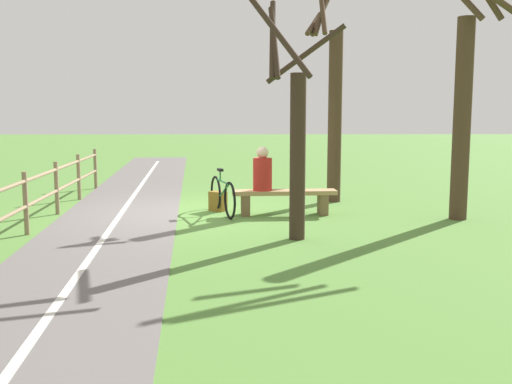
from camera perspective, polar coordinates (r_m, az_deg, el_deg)
name	(u,v)px	position (r m, az deg, el deg)	size (l,w,h in m)	color
ground_plane	(188,213)	(11.77, -6.53, -1.97)	(80.00, 80.00, 0.00)	#548438
paved_path	(86,264)	(8.07, -15.99, -6.67)	(2.19, 36.00, 0.02)	#66605E
path_centre_line	(86,264)	(8.07, -16.00, -6.60)	(0.10, 32.00, 0.00)	silver
bench	(284,197)	(11.41, 2.73, -0.52)	(2.01, 0.51, 0.48)	#A88456
person_seated	(263,172)	(11.31, 0.63, 1.97)	(0.38, 0.38, 0.83)	#B2231E
bicycle	(222,196)	(11.44, -3.23, -0.35)	(0.56, 1.66, 0.88)	black
backpack	(218,201)	(11.89, -3.65, -0.91)	(0.38, 0.36, 0.39)	olive
tree_far_right	(333,104)	(13.11, 7.37, 8.32)	(0.85, 1.03, 4.64)	#473323
tree_mid_field	(295,133)	(9.13, 3.72, 5.67)	(1.57, 1.58, 3.67)	#38281E
tree_near_bench	(464,107)	(11.40, 19.29, 7.70)	(1.35, 1.01, 4.67)	#473323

